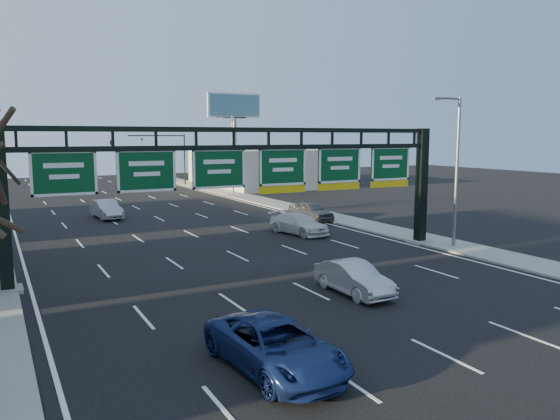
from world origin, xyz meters
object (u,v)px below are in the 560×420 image
sign_gantry (254,176)px  car_silver_sedan (353,278)px  car_blue_suv (275,346)px  car_white_wagon (299,224)px

sign_gantry → car_silver_sedan: sign_gantry is taller
sign_gantry → car_blue_suv: 14.07m
car_blue_suv → car_white_wagon: size_ratio=1.08×
sign_gantry → car_blue_suv: bearing=-112.9°
sign_gantry → car_blue_suv: (-5.27, -12.45, -3.90)m
car_blue_suv → car_silver_sedan: 8.39m
sign_gantry → car_white_wagon: sign_gantry is taller
car_blue_suv → car_silver_sedan: size_ratio=1.26×
car_blue_suv → car_silver_sedan: (6.53, 5.26, -0.04)m
car_blue_suv → car_white_wagon: 22.25m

